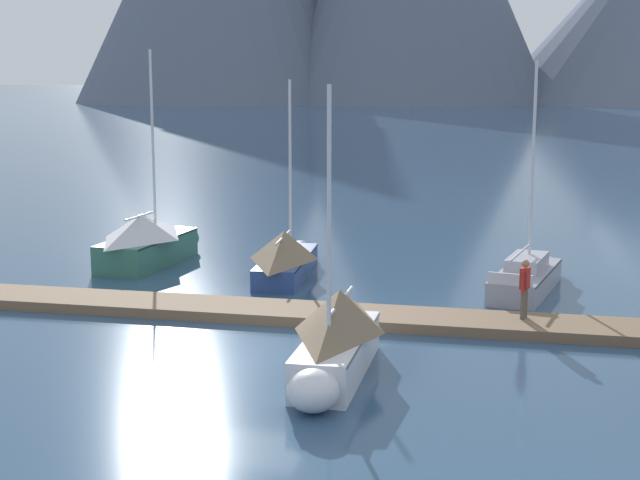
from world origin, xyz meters
name	(u,v)px	position (x,y,z in m)	size (l,w,h in m)	color
ground_plane	(257,357)	(0.00, 0.00, 0.00)	(700.00, 700.00, 0.00)	#2D4C6B
dock	(302,313)	(0.00, 4.00, 0.15)	(27.87, 3.57, 0.30)	brown
sailboat_second_berth	(149,239)	(-7.81, 10.15, 0.92)	(2.25, 6.04, 7.95)	#336B56
sailboat_mid_dock_port	(287,254)	(-2.18, 9.49, 0.79)	(2.32, 6.78, 6.88)	navy
sailboat_mid_dock_starboard	(336,337)	(2.29, -0.85, 0.96)	(1.82, 5.75, 6.92)	silver
sailboat_far_berth	(528,274)	(6.21, 9.65, 0.50)	(2.24, 6.25, 7.54)	#93939E
person_on_dock	(525,285)	(6.36, 4.62, 1.26)	(0.29, 0.58, 1.69)	brown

